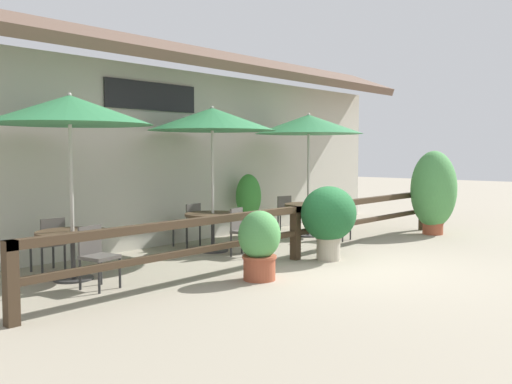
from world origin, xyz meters
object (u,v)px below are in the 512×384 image
object	(u,v)px
chair_middle_wallside	(189,222)
potted_plant_small_flowering	(434,191)
potted_plant_broad_leaf	(249,202)
dining_table_near	(73,241)
chair_middle_streetside	(242,229)
chair_near_streetside	(96,253)
dining_table_middle	(213,221)
patio_umbrella_far	(309,124)
potted_plant_entrance_palm	(329,216)
chair_far_wallside	(281,212)
patio_umbrella_near	(70,110)
patio_umbrella_middle	(212,119)
dining_table_far	(308,210)
potted_plant_corner_fern	(259,243)
chair_near_wallside	(49,241)
chair_far_streetside	(336,217)

from	to	relation	value
chair_middle_wallside	potted_plant_small_flowering	xyz separation A→B (m)	(4.88, -2.98, 0.52)
potted_plant_broad_leaf	dining_table_near	bearing A→B (deg)	-169.17
chair_middle_streetside	potted_plant_broad_leaf	world-z (taller)	potted_plant_broad_leaf
dining_table_near	chair_middle_wallside	xyz separation A→B (m)	(3.16, 0.93, -0.09)
chair_near_streetside	dining_table_middle	world-z (taller)	chair_near_streetside
potted_plant_broad_leaf	patio_umbrella_far	bearing A→B (deg)	-46.05
dining_table_middle	potted_plant_small_flowering	bearing A→B (deg)	-24.27
patio_umbrella_far	potted_plant_small_flowering	size ratio (longest dim) A/B	1.44
patio_umbrella_far	potted_plant_small_flowering	world-z (taller)	patio_umbrella_far
potted_plant_entrance_palm	chair_far_wallside	bearing A→B (deg)	52.49
patio_umbrella_near	patio_umbrella_far	distance (m)	5.93
potted_plant_small_flowering	chair_near_streetside	bearing A→B (deg)	170.84
chair_middle_wallside	patio_umbrella_far	distance (m)	3.56
patio_umbrella_middle	potted_plant_entrance_palm	distance (m)	2.88
dining_table_middle	dining_table_far	size ratio (longest dim) A/B	1.00
patio_umbrella_near	potted_plant_corner_fern	world-z (taller)	patio_umbrella_near
dining_table_near	chair_middle_wallside	bearing A→B (deg)	16.36
dining_table_middle	potted_plant_corner_fern	distance (m)	2.62
chair_near_wallside	potted_plant_broad_leaf	distance (m)	4.97
dining_table_far	potted_plant_corner_fern	size ratio (longest dim) A/B	1.03
patio_umbrella_near	chair_middle_streetside	bearing A→B (deg)	-10.46
dining_table_near	chair_middle_wallside	world-z (taller)	chair_middle_wallside
dining_table_near	potted_plant_corner_fern	xyz separation A→B (m)	(1.82, -2.11, -0.03)
dining_table_near	patio_umbrella_middle	distance (m)	3.65
patio_umbrella_near	chair_middle_wallside	bearing A→B (deg)	16.36
patio_umbrella_near	potted_plant_broad_leaf	world-z (taller)	patio_umbrella_near
chair_near_wallside	dining_table_far	size ratio (longest dim) A/B	0.82
dining_table_near	potted_plant_corner_fern	world-z (taller)	potted_plant_corner_fern
patio_umbrella_middle	chair_far_streetside	world-z (taller)	patio_umbrella_middle
dining_table_middle	potted_plant_broad_leaf	world-z (taller)	potted_plant_broad_leaf
patio_umbrella_far	potted_plant_corner_fern	distance (m)	5.01
chair_far_wallside	potted_plant_corner_fern	bearing A→B (deg)	46.87
patio_umbrella_middle	dining_table_middle	xyz separation A→B (m)	(0.00, 0.00, -1.93)
chair_near_streetside	patio_umbrella_far	size ratio (longest dim) A/B	0.31
chair_far_streetside	potted_plant_broad_leaf	distance (m)	2.00
patio_umbrella_middle	potted_plant_small_flowering	xyz separation A→B (m)	(4.95, -2.23, -1.51)
patio_umbrella_middle	chair_middle_wallside	distance (m)	2.16
dining_table_middle	chair_middle_streetside	xyz separation A→B (m)	(0.02, -0.75, -0.09)
chair_far_wallside	potted_plant_small_flowering	size ratio (longest dim) A/B	0.45
patio_umbrella_near	chair_far_streetside	xyz separation A→B (m)	(5.84, -0.83, -2.03)
chair_middle_wallside	potted_plant_broad_leaf	world-z (taller)	potted_plant_broad_leaf
chair_far_streetside	dining_table_middle	bearing A→B (deg)	153.44
dining_table_near	potted_plant_small_flowering	distance (m)	8.31
chair_near_streetside	potted_plant_small_flowering	size ratio (longest dim) A/B	0.45
dining_table_middle	dining_table_far	distance (m)	2.84
chair_middle_wallside	patio_umbrella_far	bearing A→B (deg)	156.94
chair_middle_streetside	patio_umbrella_far	world-z (taller)	patio_umbrella_far
chair_middle_wallside	potted_plant_broad_leaf	size ratio (longest dim) A/B	0.62
potted_plant_corner_fern	patio_umbrella_middle	bearing A→B (deg)	60.91
dining_table_far	chair_far_wallside	xyz separation A→B (m)	(0.03, 0.81, -0.09)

